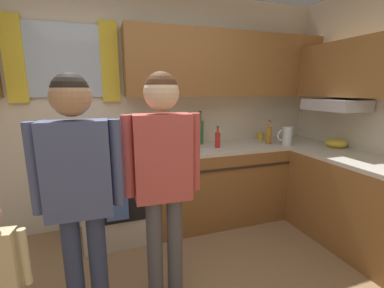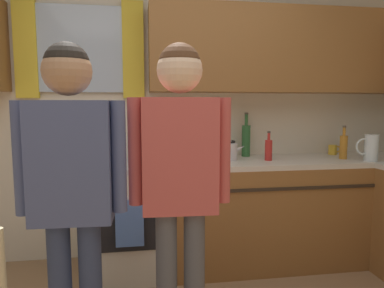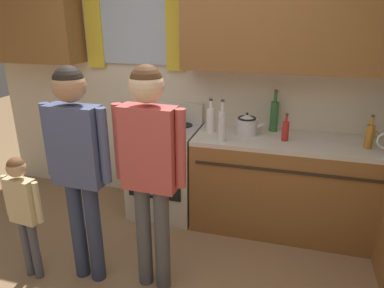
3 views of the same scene
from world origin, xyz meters
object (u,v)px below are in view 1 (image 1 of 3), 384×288
Objects in this scene: bottle_oil_amber at (269,135)px; bottle_wine_green at (200,131)px; stovetop_kettle at (186,140)px; mixing_bowl at (336,143)px; bottle_sauce_red at (218,139)px; bottle_milk_white at (156,140)px; water_pitcher at (287,136)px; bottle_tall_clear at (176,141)px; adult_holding_child at (78,180)px; stove_oven at (115,194)px; adult_in_plaid at (163,167)px; mug_mustard_yellow at (261,136)px.

bottle_oil_amber is 0.83m from bottle_wine_green.
mixing_bowl is at bearing -17.97° from stovetop_kettle.
bottle_sauce_red is 0.67m from bottle_oil_amber.
bottle_milk_white is 1.42× the size of water_pitcher.
bottle_tall_clear is 0.22× the size of adult_holding_child.
bottle_wine_green is at bearing 11.04° from stove_oven.
bottle_tall_clear is at bearing -135.63° from bottle_wine_green.
adult_in_plaid reaches higher than stovetop_kettle.
bottle_sauce_red is 0.77m from mug_mustard_yellow.
bottle_oil_amber is 0.21m from water_pitcher.
mug_mustard_yellow is (0.84, -0.01, -0.11)m from bottle_wine_green.
bottle_oil_amber is 2.30m from adult_holding_child.
adult_holding_child is at bearing -131.93° from stovetop_kettle.
mixing_bowl is at bearing -35.36° from bottle_oil_amber.
bottle_wine_green is 0.24× the size of adult_in_plaid.
adult_holding_child reaches higher than bottle_sauce_red.
bottle_tall_clear is 1.67× the size of water_pitcher.
stove_oven is at bearing 168.37° from mixing_bowl.
mixing_bowl is at bearing -11.63° from stove_oven.
bottle_oil_amber is at bearing -5.46° from stovetop_kettle.
adult_in_plaid is (0.28, -1.06, 0.58)m from stove_oven.
mixing_bowl is (0.45, -0.29, -0.06)m from water_pitcher.
bottle_tall_clear is at bearing -57.13° from bottle_milk_white.
stovetop_kettle is (-0.23, -0.17, -0.06)m from bottle_wine_green.
bottle_sauce_red is 0.69m from bottle_milk_white.
mixing_bowl is 2.20m from adult_in_plaid.
water_pitcher is 0.13× the size of adult_in_plaid.
bottle_milk_white is 0.19× the size of adult_holding_child.
water_pitcher reaches higher than stove_oven.
stove_oven is 0.67× the size of adult_holding_child.
bottle_wine_green is 3.28× the size of mug_mustard_yellow.
bottle_oil_amber is at bearing 27.19° from adult_holding_child.
water_pitcher is (0.15, -0.13, 0.00)m from bottle_oil_amber.
bottle_tall_clear is 3.05× the size of mug_mustard_yellow.
stovetop_kettle is 1.24× the size of water_pitcher.
bottle_tall_clear is at bearing -162.59° from mug_mustard_yellow.
water_pitcher is 0.95× the size of mixing_bowl.
adult_in_plaid is at bearing -75.18° from stove_oven.
bottle_sauce_red reaches higher than water_pitcher.
stovetop_kettle is at bearing 48.07° from adult_holding_child.
bottle_wine_green is at bearing 46.29° from adult_holding_child.
bottle_tall_clear is at bearing -128.32° from stovetop_kettle.
bottle_tall_clear is 0.91m from adult_in_plaid.
water_pitcher is (0.94, -0.40, -0.04)m from bottle_wine_green.
bottle_wine_green is 1.82m from adult_holding_child.
stovetop_kettle is at bearing 2.01° from stove_oven.
adult_holding_child is (-1.03, -1.15, 0.04)m from stovetop_kettle.
bottle_tall_clear is at bearing 47.19° from adult_holding_child.
adult_in_plaid reaches higher than bottle_milk_white.
bottle_tall_clear is at bearing 69.16° from adult_in_plaid.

